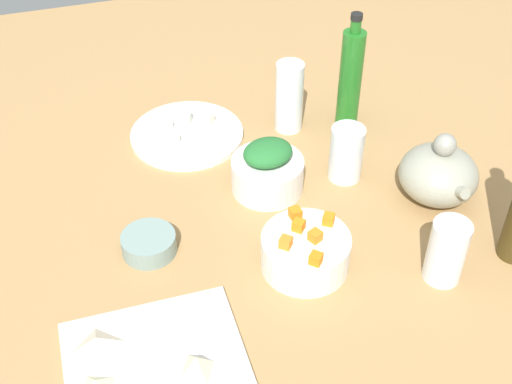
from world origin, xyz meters
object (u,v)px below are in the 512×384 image
at_px(bowl_carrots, 305,252).
at_px(bottle_1, 350,79).
at_px(cutting_board, 160,383).
at_px(teapot, 439,174).
at_px(plate_tofu, 187,135).
at_px(bowl_greens, 267,175).
at_px(drinking_glass_1, 289,97).
at_px(drinking_glass_2, 447,251).
at_px(bowl_small_side, 149,244).
at_px(drinking_glass_0, 346,153).

bearing_deg(bowl_carrots, bottle_1, 147.36).
xyz_separation_m(cutting_board, teapot, (-0.24, 0.56, 0.05)).
xyz_separation_m(plate_tofu, bottle_1, (0.06, 0.33, 0.10)).
height_order(cutting_board, bowl_greens, bowl_greens).
relative_size(plate_tofu, bowl_carrots, 1.58).
relative_size(bowl_greens, drinking_glass_1, 0.89).
distance_m(bowl_greens, drinking_glass_1, 0.21).
bearing_deg(plate_tofu, drinking_glass_2, 31.44).
xyz_separation_m(cutting_board, bowl_carrots, (-0.15, 0.27, 0.03)).
distance_m(bowl_carrots, teapot, 0.30).
distance_m(bowl_small_side, teapot, 0.53).
bearing_deg(drinking_glass_0, drinking_glass_1, -165.46).
bearing_deg(drinking_glass_2, cutting_board, -82.36).
bearing_deg(plate_tofu, bowl_small_side, -24.29).
relative_size(bowl_greens, teapot, 0.83).
height_order(bowl_greens, bowl_small_side, bowl_greens).
height_order(bowl_greens, bottle_1, bottle_1).
relative_size(bowl_greens, drinking_glass_0, 1.23).
relative_size(cutting_board, plate_tofu, 1.24).
distance_m(bowl_small_side, drinking_glass_2, 0.48).
height_order(plate_tofu, teapot, teapot).
xyz_separation_m(bowl_carrots, teapot, (-0.09, 0.29, 0.02)).
distance_m(plate_tofu, bowl_greens, 0.23).
height_order(cutting_board, drinking_glass_2, drinking_glass_2).
xyz_separation_m(cutting_board, drinking_glass_1, (-0.53, 0.38, 0.07)).
relative_size(cutting_board, bowl_carrots, 1.96).
relative_size(bowl_greens, bottle_1, 0.53).
distance_m(bowl_greens, bowl_small_side, 0.26).
distance_m(bowl_greens, bottle_1, 0.28).
bearing_deg(teapot, drinking_glass_1, -147.60).
bearing_deg(bowl_small_side, plate_tofu, 155.71).
bearing_deg(bowl_greens, bowl_small_side, -68.27).
height_order(drinking_glass_0, drinking_glass_2, drinking_glass_2).
height_order(bottle_1, drinking_glass_0, bottle_1).
distance_m(teapot, drinking_glass_0, 0.17).
bearing_deg(drinking_glass_1, drinking_glass_0, 14.54).
bearing_deg(cutting_board, bowl_greens, 142.37).
bearing_deg(bowl_small_side, teapot, 87.98).
bearing_deg(cutting_board, plate_tofu, 163.10).
distance_m(cutting_board, bowl_greens, 0.45).
distance_m(bowl_greens, drinking_glass_0, 0.15).
bearing_deg(bowl_small_side, bottle_1, 117.62).
height_order(bowl_greens, drinking_glass_0, drinking_glass_0).
distance_m(teapot, drinking_glass_2, 0.20).
bearing_deg(cutting_board, drinking_glass_0, 129.18).
bearing_deg(bowl_greens, cutting_board, -37.63).
distance_m(cutting_board, plate_tofu, 0.59).
bearing_deg(bottle_1, bowl_small_side, -62.38).
bearing_deg(drinking_glass_2, drinking_glass_0, -170.35).
bearing_deg(drinking_glass_2, bowl_small_side, -114.30).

